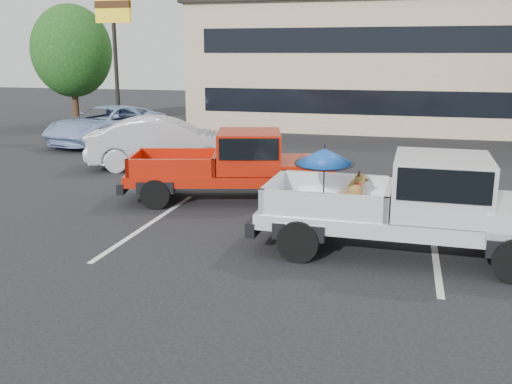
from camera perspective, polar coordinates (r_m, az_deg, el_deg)
ground at (r=10.00m, az=0.32°, el=-7.73°), size 90.00×90.00×0.00m
stripe_left at (r=12.76m, az=-10.61°, el=-3.15°), size 0.12×5.00×0.01m
stripe_right at (r=11.63m, az=17.39°, el=-5.23°), size 0.12×5.00×0.01m
motel_building at (r=30.01m, az=14.38°, el=12.48°), size 20.40×8.40×6.30m
motel_sign at (r=26.11m, az=-14.02°, el=15.54°), size 1.60×0.22×6.00m
tree_left at (r=30.70m, az=-17.95°, el=13.25°), size 3.96×3.96×6.02m
tree_back at (r=33.23m, az=21.68°, el=14.12°), size 4.68×4.68×7.11m
silver_pickup at (r=10.79m, az=16.64°, el=-0.84°), size 5.73×2.21×2.06m
red_pickup at (r=14.41m, az=-1.32°, el=2.95°), size 5.62×3.12×1.76m
silver_sedan at (r=18.79m, az=-9.00°, el=4.89°), size 5.26×3.25×1.64m
blue_suv at (r=24.48m, az=-14.69°, el=6.51°), size 3.94×5.97×1.52m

